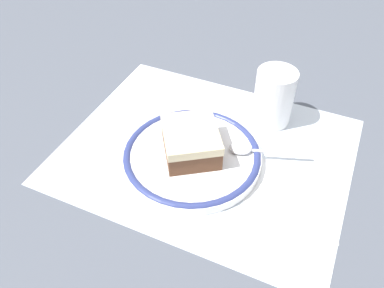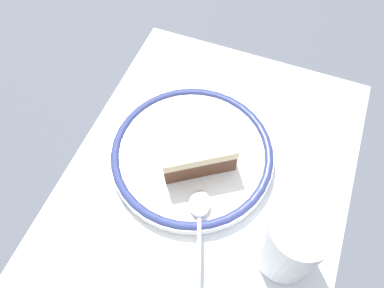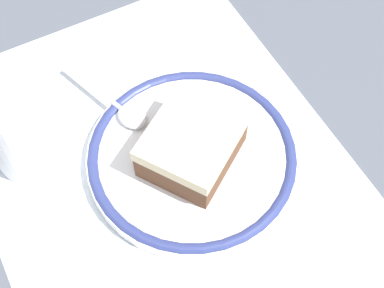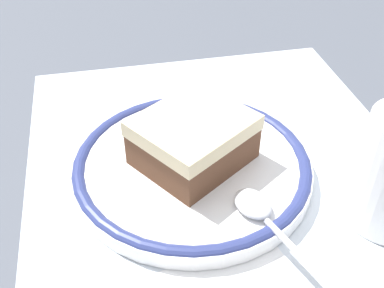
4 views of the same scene
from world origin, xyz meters
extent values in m
plane|color=#4C515B|center=(0.00, 0.00, 0.00)|extent=(2.40, 2.40, 0.00)
cube|color=silver|center=(0.00, 0.00, 0.00)|extent=(0.45, 0.36, 0.00)
cylinder|color=white|center=(-0.01, -0.03, 0.01)|extent=(0.22, 0.22, 0.01)
torus|color=navy|center=(-0.01, -0.03, 0.01)|extent=(0.22, 0.22, 0.01)
cube|color=brown|center=(-0.01, -0.03, 0.03)|extent=(0.12, 0.12, 0.03)
cube|color=beige|center=(-0.01, -0.03, 0.05)|extent=(0.12, 0.12, 0.01)
ellipsoid|color=silver|center=(0.05, 0.01, 0.02)|extent=(0.04, 0.04, 0.01)
cylinder|color=silver|center=(0.11, 0.03, 0.02)|extent=(0.08, 0.03, 0.01)
camera|label=1|loc=(0.16, -0.42, 0.45)|focal=36.64mm
camera|label=2|loc=(0.22, 0.06, 0.45)|focal=36.07mm
camera|label=3|loc=(-0.26, 0.10, 0.50)|focal=51.55mm
camera|label=4|loc=(0.30, -0.10, 0.29)|focal=43.97mm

